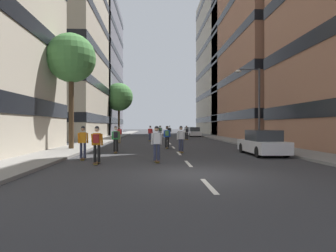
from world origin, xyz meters
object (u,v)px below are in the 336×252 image
(skater_0, at_px, (83,141))
(streetlamp_right, at_px, (255,98))
(skater_10, at_px, (116,138))
(skater_11, at_px, (150,133))
(parked_car_near, at_px, (263,144))
(skater_9, at_px, (161,130))
(street_tree_mid, at_px, (119,97))
(skater_3, at_px, (169,131))
(parked_car_mid, at_px, (189,131))
(street_tree_near, at_px, (71,59))
(skater_8, at_px, (119,133))
(parked_car_far, at_px, (194,132))
(skater_1, at_px, (97,142))
(skater_2, at_px, (187,132))
(skater_5, at_px, (157,142))
(skater_4, at_px, (181,138))
(skater_7, at_px, (159,130))
(skater_6, at_px, (167,135))

(skater_0, bearing_deg, streetlamp_right, 35.27)
(skater_10, distance_m, skater_11, 14.73)
(parked_car_near, relative_size, skater_9, 2.47)
(street_tree_mid, xyz_separation_m, skater_3, (8.29, -8.63, -5.74))
(skater_0, distance_m, skater_3, 27.02)
(parked_car_mid, distance_m, street_tree_mid, 14.35)
(street_tree_near, height_order, street_tree_mid, street_tree_mid)
(skater_0, xyz_separation_m, skater_8, (0.11, 15.24, 0.00))
(parked_car_far, bearing_deg, skater_0, -108.17)
(skater_11, bearing_deg, street_tree_near, -114.40)
(skater_1, distance_m, skater_11, 20.15)
(parked_car_mid, xyz_separation_m, skater_2, (-2.50, -17.63, 0.32))
(skater_0, relative_size, skater_3, 1.00)
(skater_2, relative_size, skater_5, 1.00)
(skater_1, relative_size, skater_11, 1.00)
(street_tree_mid, distance_m, skater_1, 37.28)
(parked_car_near, distance_m, skater_3, 24.73)
(streetlamp_right, xyz_separation_m, skater_4, (-6.77, -4.93, -3.15))
(skater_1, bearing_deg, streetlamp_right, 42.84)
(street_tree_near, relative_size, skater_0, 4.68)
(skater_1, height_order, skater_3, same)
(skater_7, bearing_deg, skater_1, -95.57)
(skater_5, bearing_deg, parked_car_near, 26.03)
(parked_car_near, relative_size, skater_11, 2.47)
(skater_3, distance_m, skater_4, 22.59)
(skater_2, relative_size, skater_7, 1.00)
(parked_car_far, height_order, skater_4, skater_4)
(skater_7, height_order, skater_9, same)
(skater_3, relative_size, skater_6, 1.00)
(skater_5, bearing_deg, skater_3, 85.48)
(streetlamp_right, bearing_deg, parked_car_far, 94.84)
(streetlamp_right, relative_size, skater_6, 3.65)
(skater_9, relative_size, skater_11, 1.00)
(street_tree_mid, bearing_deg, skater_7, 14.42)
(skater_3, relative_size, skater_5, 1.00)
(skater_4, xyz_separation_m, skater_6, (-0.75, 3.56, 0.03))
(street_tree_mid, height_order, skater_7, street_tree_mid)
(parked_car_near, xyz_separation_m, parked_car_mid, (0.00, 36.17, 0.00))
(skater_5, bearing_deg, skater_10, 118.07)
(skater_2, xyz_separation_m, skater_10, (-6.63, -16.82, 0.00))
(street_tree_mid, height_order, skater_5, street_tree_mid)
(skater_3, bearing_deg, street_tree_near, -112.11)
(parked_car_near, bearing_deg, street_tree_near, 162.61)
(street_tree_mid, height_order, skater_4, street_tree_mid)
(skater_4, xyz_separation_m, skater_11, (-2.18, 14.53, 0.00))
(skater_2, relative_size, skater_3, 1.00)
(parked_car_far, distance_m, skater_6, 24.87)
(skater_0, height_order, skater_8, same)
(parked_car_mid, relative_size, streetlamp_right, 0.68)
(skater_3, relative_size, skater_11, 1.00)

